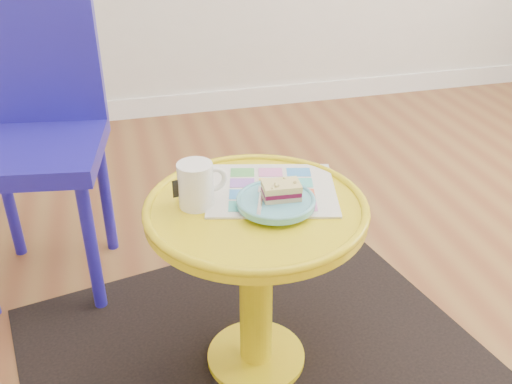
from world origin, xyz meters
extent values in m
plane|color=brown|center=(0.00, 0.00, 0.00)|extent=(4.00, 4.00, 0.00)
cube|color=white|center=(0.00, 1.99, 0.06)|extent=(4.00, 0.02, 0.12)
cube|color=black|center=(-0.66, -0.04, 0.00)|extent=(1.49, 1.33, 0.01)
cylinder|color=yellow|center=(-0.66, -0.04, 0.01)|extent=(0.29, 0.29, 0.02)
cylinder|color=yellow|center=(-0.66, -0.04, 0.27)|extent=(0.09, 0.09, 0.49)
cylinder|color=yellow|center=(-0.66, -0.04, 0.53)|extent=(0.57, 0.57, 0.03)
cylinder|color=#1F179B|center=(-1.10, 0.33, 0.23)|extent=(0.04, 0.04, 0.46)
cylinder|color=#1F179B|center=(-1.39, 0.72, 0.23)|extent=(0.04, 0.04, 0.46)
cylinder|color=#1F179B|center=(-1.04, 0.67, 0.23)|extent=(0.04, 0.04, 0.46)
cube|color=#1F179B|center=(-1.24, 0.53, 0.50)|extent=(0.50, 0.50, 0.06)
cube|color=#1F179B|center=(-1.21, 0.72, 0.75)|extent=(0.44, 0.11, 0.46)
cube|color=silver|center=(-0.60, 0.02, 0.54)|extent=(0.40, 0.36, 0.01)
cylinder|color=white|center=(-0.80, 0.00, 0.60)|extent=(0.09, 0.09, 0.12)
torus|color=white|center=(-0.75, 0.01, 0.60)|extent=(0.07, 0.02, 0.07)
cylinder|color=#D1B78C|center=(-0.80, 0.00, 0.65)|extent=(0.08, 0.08, 0.01)
cylinder|color=#60B7CC|center=(-0.61, -0.07, 0.55)|extent=(0.08, 0.08, 0.01)
cylinder|color=#60B7CC|center=(-0.61, -0.07, 0.56)|extent=(0.20, 0.20, 0.02)
cube|color=#D3BC8C|center=(-0.60, -0.06, 0.57)|extent=(0.10, 0.07, 0.01)
cube|color=maroon|center=(-0.60, -0.06, 0.59)|extent=(0.10, 0.07, 0.01)
cube|color=#EADB8C|center=(-0.60, -0.06, 0.60)|extent=(0.10, 0.07, 0.02)
cube|color=silver|center=(-0.66, -0.08, 0.57)|extent=(0.05, 0.11, 0.00)
cube|color=silver|center=(-0.63, -0.02, 0.57)|extent=(0.03, 0.04, 0.00)
camera|label=1|loc=(-0.98, -1.24, 1.28)|focal=40.00mm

